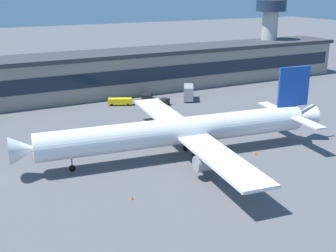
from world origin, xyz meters
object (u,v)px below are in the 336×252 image
airliner (182,131)px  pushback_tractor (147,96)px  catering_truck (189,92)px  baggage_tug (164,102)px  belt_loader (120,101)px  control_tower (270,24)px  traffic_cone_0 (256,153)px  traffic_cone_2 (252,183)px  traffic_cone_1 (132,198)px

airliner → pushback_tractor: size_ratio=11.22×
catering_truck → pushback_tractor: size_ratio=1.39×
catering_truck → baggage_tug: (-9.13, -2.35, -1.21)m
belt_loader → control_tower: bearing=15.1°
airliner → control_tower: bearing=40.2°
baggage_tug → traffic_cone_0: size_ratio=6.29×
belt_loader → traffic_cone_0: belt_loader is taller
control_tower → baggage_tug: bearing=-156.8°
traffic_cone_2 → pushback_tractor: bearing=82.0°
traffic_cone_1 → catering_truck: bearing=52.0°
control_tower → pushback_tractor: control_tower is taller
baggage_tug → traffic_cone_2: (-9.60, -51.10, -0.75)m
pushback_tractor → traffic_cone_1: size_ratio=8.78×
control_tower → baggage_tug: 62.54m
control_tower → traffic_cone_0: (-56.18, -64.57, -17.71)m
pushback_tractor → baggage_tug: bearing=-81.4°
airliner → traffic_cone_2: (4.05, -16.41, -4.77)m
catering_truck → traffic_cone_2: size_ratio=11.25×
pushback_tractor → traffic_cone_0: 49.18m
pushback_tractor → traffic_cone_2: size_ratio=8.12×
airliner → baggage_tug: 37.49m
traffic_cone_2 → airliner: bearing=103.9°
baggage_tug → belt_loader: bearing=150.9°
control_tower → traffic_cone_0: bearing=-131.0°
traffic_cone_0 → belt_loader: bearing=101.8°
pushback_tractor → traffic_cone_0: (0.42, -49.17, -0.72)m
control_tower → catering_truck: size_ratio=3.80×
traffic_cone_1 → traffic_cone_0: bearing=11.9°
traffic_cone_0 → traffic_cone_2: (-8.76, -10.20, 0.01)m
control_tower → baggage_tug: (-55.34, -23.68, -16.95)m
airliner → baggage_tug: bearing=68.5°
traffic_cone_1 → traffic_cone_2: (19.71, -4.18, 0.03)m
traffic_cone_1 → traffic_cone_2: bearing=-12.0°
control_tower → airliner: bearing=-139.8°
belt_loader → traffic_cone_2: belt_loader is taller
airliner → belt_loader: 40.91m
airliner → baggage_tug: (13.65, 34.69, -4.02)m
catering_truck → baggage_tug: bearing=-165.6°
traffic_cone_2 → catering_truck: bearing=70.7°
traffic_cone_0 → traffic_cone_2: 13.44m
baggage_tug → traffic_cone_1: (-29.30, -46.92, -0.77)m
baggage_tug → traffic_cone_1: bearing=-122.0°
catering_truck → baggage_tug: size_ratio=1.85×
traffic_cone_1 → baggage_tug: bearing=58.0°
pushback_tractor → baggage_tug: baggage_tug is taller
control_tower → belt_loader: size_ratio=4.31×
pushback_tractor → belt_loader: (-9.38, -2.35, 0.10)m
baggage_tug → traffic_cone_2: size_ratio=6.09×
airliner → control_tower: size_ratio=2.13×
belt_loader → traffic_cone_2: bearing=-89.0°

